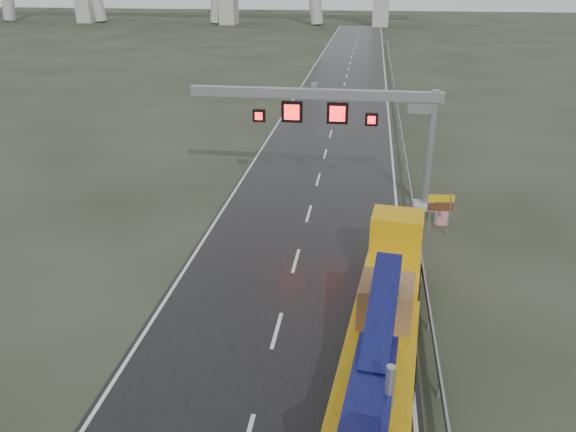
% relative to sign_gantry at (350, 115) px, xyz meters
% --- Properties ---
extents(ground, '(400.00, 400.00, 0.00)m').
position_rel_sign_gantry_xyz_m(ground, '(-2.10, -17.99, -5.61)').
color(ground, '#262D1F').
rests_on(ground, ground).
extents(road, '(11.00, 200.00, 0.02)m').
position_rel_sign_gantry_xyz_m(road, '(-2.10, 22.01, -5.60)').
color(road, black).
rests_on(road, ground).
extents(guardrail, '(0.20, 140.00, 1.40)m').
position_rel_sign_gantry_xyz_m(guardrail, '(4.00, 12.01, -4.91)').
color(guardrail, gray).
rests_on(guardrail, ground).
extents(sign_gantry, '(14.90, 1.20, 7.42)m').
position_rel_sign_gantry_xyz_m(sign_gantry, '(0.00, 0.00, 0.00)').
color(sign_gantry, '#9FA09C').
rests_on(sign_gantry, ground).
extents(heavy_haul_truck, '(4.28, 17.55, 4.09)m').
position_rel_sign_gantry_xyz_m(heavy_haul_truck, '(2.02, -15.32, -4.03)').
color(heavy_haul_truck, '#E0B50C').
rests_on(heavy_haul_truck, ground).
extents(exit_sign_pair, '(1.40, 0.22, 2.41)m').
position_rel_sign_gantry_xyz_m(exit_sign_pair, '(5.24, -3.83, -3.93)').
color(exit_sign_pair, '#96999E').
rests_on(exit_sign_pair, ground).
extents(striped_barrier, '(0.74, 0.46, 1.17)m').
position_rel_sign_gantry_xyz_m(striped_barrier, '(5.59, -2.41, -5.03)').
color(striped_barrier, red).
rests_on(striped_barrier, ground).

